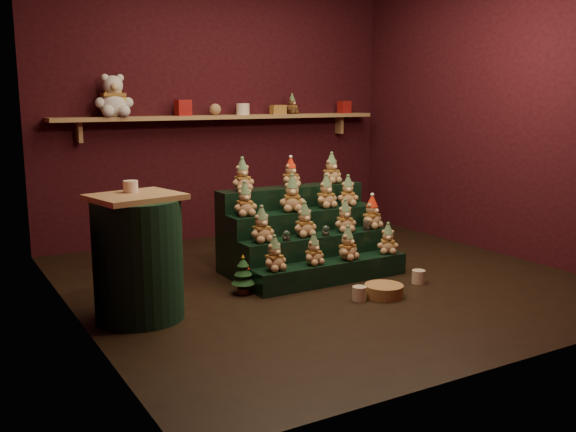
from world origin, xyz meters
TOP-DOWN VIEW (x-y plane):
  - ground at (0.00, 0.00)m, footprint 4.00×4.00m
  - back_wall at (0.00, 2.05)m, footprint 4.00×0.10m
  - front_wall at (0.00, -2.05)m, footprint 4.00×0.10m
  - left_wall at (-2.05, 0.00)m, footprint 0.10×4.00m
  - right_wall at (2.05, 0.00)m, footprint 0.10×4.00m
  - back_shelf at (0.00, 1.87)m, footprint 3.60×0.26m
  - riser_tier_front at (0.02, -0.12)m, footprint 1.40×0.22m
  - riser_tier_midfront at (0.02, 0.10)m, footprint 1.40×0.22m
  - riser_tier_midback at (0.02, 0.32)m, footprint 1.40×0.22m
  - riser_tier_back at (0.02, 0.54)m, footprint 1.40×0.22m
  - teddy_0 at (-0.53, -0.13)m, footprint 0.22×0.20m
  - teddy_1 at (-0.17, -0.13)m, footprint 0.21×0.19m
  - teddy_2 at (0.16, -0.13)m, footprint 0.25×0.24m
  - teddy_3 at (0.59, -0.13)m, footprint 0.24×0.24m
  - teddy_4 at (-0.52, 0.10)m, footprint 0.21×0.19m
  - teddy_5 at (-0.11, 0.11)m, footprint 0.21×0.19m
  - teddy_6 at (0.30, 0.10)m, footprint 0.22×0.21m
  - teddy_7 at (0.59, 0.10)m, footprint 0.26×0.24m
  - teddy_8 at (-0.55, 0.34)m, footprint 0.22×0.20m
  - teddy_9 at (-0.11, 0.32)m, footprint 0.28×0.27m
  - teddy_10 at (0.25, 0.33)m, footprint 0.22×0.21m
  - teddy_11 at (0.48, 0.32)m, footprint 0.24×0.23m
  - teddy_12 at (-0.48, 0.52)m, footprint 0.21×0.19m
  - teddy_13 at (0.01, 0.53)m, footprint 0.22×0.20m
  - teddy_14 at (0.46, 0.55)m, footprint 0.23×0.21m
  - snow_globe_a at (-0.32, 0.04)m, footprint 0.06×0.06m
  - snow_globe_b at (0.06, 0.04)m, footprint 0.07×0.07m
  - snow_globe_c at (0.49, 0.04)m, footprint 0.07×0.07m
  - side_table at (-1.62, -0.17)m, footprint 0.65×0.61m
  - table_ornament at (-1.62, -0.07)m, footprint 0.10×0.10m
  - mini_christmas_tree at (-0.75, -0.03)m, footprint 0.19×0.19m
  - mug_left at (-0.07, -0.62)m, footprint 0.11×0.11m
  - mug_right at (0.62, -0.50)m, footprint 0.11×0.11m
  - wicker_basket at (0.15, -0.64)m, footprint 0.38×0.38m
  - white_bear at (-1.19, 1.84)m, footprint 0.38×0.35m
  - brown_bear at (0.79, 1.84)m, footprint 0.19×0.18m
  - gift_tin_red_a at (-0.48, 1.85)m, footprint 0.14×0.14m
  - gift_tin_cream at (0.19, 1.85)m, footprint 0.14×0.14m
  - gift_tin_red_b at (1.50, 1.85)m, footprint 0.12×0.12m
  - shelf_plush_ball at (-0.13, 1.85)m, footprint 0.12×0.12m
  - scarf_gift_box at (0.62, 1.85)m, footprint 0.16×0.10m

SIDE VIEW (x-z plane):
  - ground at x=0.00m, z-range 0.00..0.00m
  - wicker_basket at x=0.15m, z-range 0.00..0.09m
  - mug_left at x=-0.07m, z-range 0.00..0.11m
  - mug_right at x=0.62m, z-range 0.00..0.11m
  - riser_tier_front at x=0.02m, z-range 0.00..0.18m
  - mini_christmas_tree at x=-0.75m, z-range 0.00..0.31m
  - riser_tier_midfront at x=0.02m, z-range 0.00..0.36m
  - riser_tier_midback at x=0.02m, z-range 0.00..0.54m
  - teddy_1 at x=-0.17m, z-range 0.18..0.43m
  - teddy_3 at x=0.59m, z-range 0.18..0.44m
  - teddy_0 at x=-0.53m, z-range 0.18..0.45m
  - teddy_2 at x=0.16m, z-range 0.18..0.45m
  - riser_tier_back at x=0.02m, z-range 0.00..0.72m
  - snow_globe_a at x=-0.32m, z-range 0.36..0.45m
  - snow_globe_b at x=0.06m, z-range 0.36..0.45m
  - snow_globe_c at x=0.49m, z-range 0.36..0.46m
  - side_table at x=-1.62m, z-range 0.00..0.87m
  - teddy_6 at x=0.30m, z-range 0.36..0.63m
  - teddy_5 at x=-0.11m, z-range 0.36..0.64m
  - teddy_4 at x=-0.52m, z-range 0.36..0.65m
  - teddy_7 at x=0.59m, z-range 0.36..0.65m
  - teddy_11 at x=0.48m, z-range 0.54..0.81m
  - teddy_8 at x=-0.55m, z-range 0.54..0.82m
  - teddy_10 at x=0.25m, z-range 0.54..0.83m
  - teddy_9 at x=-0.11m, z-range 0.54..0.85m
  - teddy_13 at x=0.01m, z-range 0.72..0.98m
  - teddy_14 at x=0.46m, z-range 0.72..1.00m
  - teddy_12 at x=-0.48m, z-range 0.72..1.00m
  - table_ornament at x=-1.62m, z-range 0.87..0.95m
  - back_shelf at x=0.00m, z-range 1.17..1.41m
  - scarf_gift_box at x=0.62m, z-range 1.32..1.42m
  - gift_tin_cream at x=0.19m, z-range 1.32..1.44m
  - shelf_plush_ball at x=-0.13m, z-range 1.32..1.44m
  - gift_tin_red_b at x=1.50m, z-range 1.32..1.46m
  - back_wall at x=0.00m, z-range 0.00..2.80m
  - front_wall at x=0.00m, z-range 0.00..2.80m
  - left_wall at x=-2.05m, z-range 0.00..2.80m
  - right_wall at x=2.05m, z-range 0.00..2.80m
  - gift_tin_red_a at x=-0.48m, z-range 1.32..1.48m
  - brown_bear at x=0.79m, z-range 1.32..1.53m
  - white_bear at x=-1.19m, z-range 1.32..1.83m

